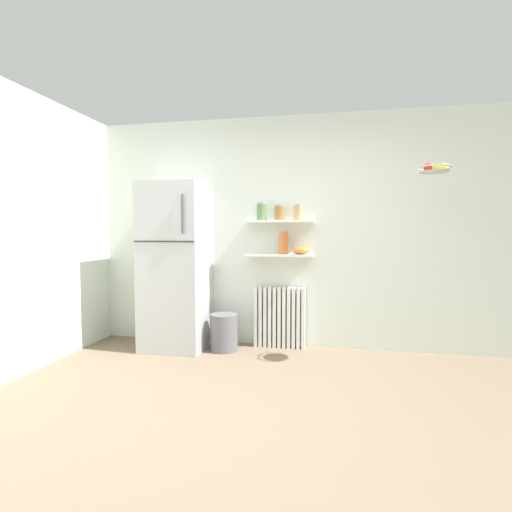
# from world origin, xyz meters

# --- Properties ---
(ground_plane) EXTENTS (7.04, 7.04, 0.00)m
(ground_plane) POSITION_xyz_m (0.00, 0.50, 0.00)
(ground_plane) COLOR #7A6651
(back_wall) EXTENTS (7.04, 0.10, 2.60)m
(back_wall) POSITION_xyz_m (0.00, 2.05, 1.30)
(back_wall) COLOR silver
(back_wall) RESTS_ON ground_plane
(side_wall_left) EXTENTS (0.10, 4.80, 2.60)m
(side_wall_left) POSITION_xyz_m (-2.25, 0.60, 1.30)
(side_wall_left) COLOR silver
(side_wall_left) RESTS_ON ground_plane
(refrigerator) EXTENTS (0.68, 0.67, 1.83)m
(refrigerator) POSITION_xyz_m (-1.18, 1.68, 0.92)
(refrigerator) COLOR #B7BABF
(refrigerator) RESTS_ON ground_plane
(radiator) EXTENTS (0.57, 0.12, 0.68)m
(radiator) POSITION_xyz_m (-0.05, 1.92, 0.34)
(radiator) COLOR white
(radiator) RESTS_ON ground_plane
(wall_shelf_lower) EXTENTS (0.75, 0.22, 0.02)m
(wall_shelf_lower) POSITION_xyz_m (-0.05, 1.89, 1.05)
(wall_shelf_lower) COLOR white
(wall_shelf_upper) EXTENTS (0.75, 0.22, 0.02)m
(wall_shelf_upper) POSITION_xyz_m (-0.05, 1.89, 1.42)
(wall_shelf_upper) COLOR white
(storage_jar_0) EXTENTS (0.11, 0.11, 0.20)m
(storage_jar_0) POSITION_xyz_m (-0.25, 1.89, 1.53)
(storage_jar_0) COLOR #5B7F4C
(storage_jar_0) RESTS_ON wall_shelf_upper
(storage_jar_1) EXTENTS (0.11, 0.11, 0.17)m
(storage_jar_1) POSITION_xyz_m (-0.05, 1.89, 1.52)
(storage_jar_1) COLOR olive
(storage_jar_1) RESTS_ON wall_shelf_upper
(storage_jar_2) EXTENTS (0.09, 0.09, 0.17)m
(storage_jar_2) POSITION_xyz_m (0.16, 1.89, 1.52)
(storage_jar_2) COLOR tan
(storage_jar_2) RESTS_ON wall_shelf_upper
(vase) EXTENTS (0.10, 0.10, 0.25)m
(vase) POSITION_xyz_m (0.00, 1.89, 1.18)
(vase) COLOR #CC7033
(vase) RESTS_ON wall_shelf_lower
(shelf_bowl) EXTENTS (0.18, 0.18, 0.08)m
(shelf_bowl) POSITION_xyz_m (0.19, 1.89, 1.10)
(shelf_bowl) COLOR orange
(shelf_bowl) RESTS_ON wall_shelf_lower
(trash_bin) EXTENTS (0.30, 0.30, 0.40)m
(trash_bin) POSITION_xyz_m (-0.63, 1.68, 0.20)
(trash_bin) COLOR slate
(trash_bin) RESTS_ON ground_plane
(hanging_fruit_basket) EXTENTS (0.32, 0.32, 0.09)m
(hanging_fruit_basket) POSITION_xyz_m (1.43, 1.41, 1.88)
(hanging_fruit_basket) COLOR #B2B2B7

